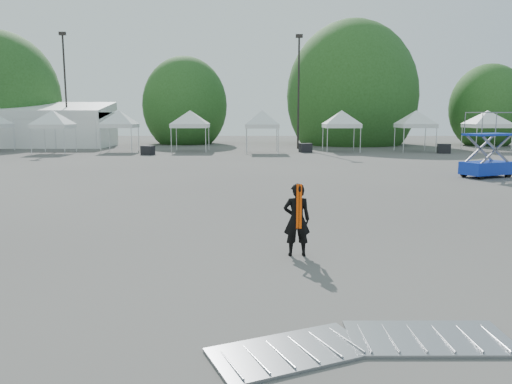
{
  "coord_description": "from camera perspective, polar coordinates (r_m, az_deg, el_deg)",
  "views": [
    {
      "loc": [
        -0.9,
        -12.19,
        2.94
      ],
      "look_at": [
        -0.85,
        -1.59,
        1.3
      ],
      "focal_mm": 35.0,
      "sensor_mm": 36.0,
      "label": 1
    }
  ],
  "objects": [
    {
      "name": "light_pole_east",
      "position": [
        44.44,
        4.89,
        12.07
      ],
      "size": [
        0.6,
        0.25,
        9.8
      ],
      "color": "black",
      "rests_on": "ground"
    },
    {
      "name": "marquee",
      "position": [
        51.71,
        -24.53,
        6.92
      ],
      "size": [
        15.0,
        6.25,
        4.23
      ],
      "color": "white",
      "rests_on": "ground"
    },
    {
      "name": "scissor_lift",
      "position": [
        26.15,
        24.99,
        4.92
      ],
      "size": [
        2.67,
        2.08,
        3.08
      ],
      "rotation": [
        0.0,
        0.0,
        0.43
      ],
      "color": "#0E2AB6",
      "rests_on": "ground"
    },
    {
      "name": "tent_e",
      "position": [
        39.49,
        0.69,
        8.94
      ],
      "size": [
        3.74,
        3.74,
        3.88
      ],
      "color": "silver",
      "rests_on": "ground"
    },
    {
      "name": "tent_c",
      "position": [
        42.15,
        -15.38,
        8.62
      ],
      "size": [
        3.74,
        3.74,
        3.88
      ],
      "color": "silver",
      "rests_on": "ground"
    },
    {
      "name": "crate_mid",
      "position": [
        40.1,
        5.67,
        5.04
      ],
      "size": [
        1.07,
        0.92,
        0.72
      ],
      "primitive_type": "cube",
      "rotation": [
        0.0,
        0.0,
        0.24
      ],
      "color": "black",
      "rests_on": "ground"
    },
    {
      "name": "crate_east",
      "position": [
        41.59,
        20.67,
        4.66
      ],
      "size": [
        1.07,
        0.91,
        0.73
      ],
      "primitive_type": "cube",
      "rotation": [
        0.0,
        0.0,
        -0.22
      ],
      "color": "black",
      "rests_on": "ground"
    },
    {
      "name": "barrier_mid",
      "position": [
        7.22,
        19.1,
        -15.45
      ],
      "size": [
        2.09,
        1.05,
        0.07
      ],
      "rotation": [
        0.0,
        0.0,
        -0.0
      ],
      "color": "gray",
      "rests_on": "ground"
    },
    {
      "name": "tent_d",
      "position": [
        41.23,
        -7.54,
        8.86
      ],
      "size": [
        4.15,
        4.15,
        3.88
      ],
      "color": "silver",
      "rests_on": "ground"
    },
    {
      "name": "tent_g",
      "position": [
        42.86,
        17.82,
        8.52
      ],
      "size": [
        3.94,
        3.94,
        3.88
      ],
      "color": "silver",
      "rests_on": "ground"
    },
    {
      "name": "tent_b",
      "position": [
        42.25,
        -22.23,
        8.29
      ],
      "size": [
        3.85,
        3.85,
        3.88
      ],
      "color": "silver",
      "rests_on": "ground"
    },
    {
      "name": "light_pole_west",
      "position": [
        49.34,
        -20.97,
        11.49
      ],
      "size": [
        0.6,
        0.25,
        10.3
      ],
      "color": "black",
      "rests_on": "ground"
    },
    {
      "name": "tree_mid_w",
      "position": [
        52.68,
        -8.12,
        9.76
      ],
      "size": [
        4.16,
        4.16,
        6.33
      ],
      "color": "#382314",
      "rests_on": "ground"
    },
    {
      "name": "barrier_left",
      "position": [
        6.52,
        3.92,
        -17.71
      ],
      "size": [
        2.19,
        1.68,
        0.06
      ],
      "rotation": [
        0.0,
        0.0,
        0.41
      ],
      "color": "gray",
      "rests_on": "ground"
    },
    {
      "name": "man",
      "position": [
        10.48,
        4.68,
        -3.16
      ],
      "size": [
        0.57,
        0.38,
        1.55
      ],
      "rotation": [
        0.0,
        0.0,
        3.16
      ],
      "color": "black",
      "rests_on": "ground"
    },
    {
      "name": "tree_far_w",
      "position": [
        56.14,
        -27.21,
        9.45
      ],
      "size": [
        4.8,
        4.8,
        7.3
      ],
      "color": "#382314",
      "rests_on": "ground"
    },
    {
      "name": "tent_h",
      "position": [
        45.12,
        24.95,
        8.12
      ],
      "size": [
        4.27,
        4.27,
        3.88
      ],
      "color": "silver",
      "rests_on": "ground"
    },
    {
      "name": "crate_west",
      "position": [
        38.28,
        -12.26,
        4.68
      ],
      "size": [
        1.05,
        0.94,
        0.68
      ],
      "primitive_type": "cube",
      "rotation": [
        0.0,
        0.0,
        -0.35
      ],
      "color": "black",
      "rests_on": "ground"
    },
    {
      "name": "ground",
      "position": [
        12.57,
        3.86,
        -4.75
      ],
      "size": [
        120.0,
        120.0,
        0.0
      ],
      "primitive_type": "plane",
      "color": "#474442",
      "rests_on": "ground"
    },
    {
      "name": "tent_f",
      "position": [
        41.24,
        9.77,
        8.81
      ],
      "size": [
        3.97,
        3.97,
        3.88
      ],
      "color": "silver",
      "rests_on": "ground"
    },
    {
      "name": "tree_far_e",
      "position": [
        54.26,
        25.01,
        8.69
      ],
      "size": [
        3.84,
        3.84,
        5.84
      ],
      "color": "#382314",
      "rests_on": "ground"
    },
    {
      "name": "tree_mid_e",
      "position": [
        52.18,
        10.88,
        10.71
      ],
      "size": [
        5.12,
        5.12,
        7.79
      ],
      "color": "#382314",
      "rests_on": "ground"
    }
  ]
}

